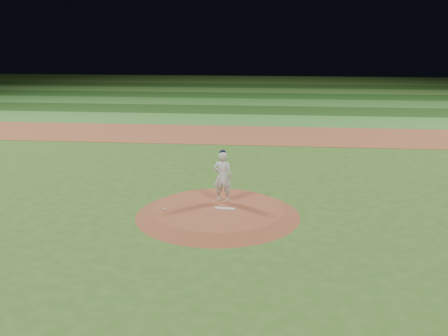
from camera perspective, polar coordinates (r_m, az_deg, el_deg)
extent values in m
plane|color=#335D1E|center=(16.80, -0.71, -5.38)|extent=(120.00, 120.00, 0.00)
cube|color=brown|center=(30.27, 2.35, 3.81)|extent=(70.00, 6.00, 0.02)
cube|color=#377A2C|center=(35.68, 2.91, 5.49)|extent=(70.00, 5.00, 0.02)
cube|color=#1B3F14|center=(40.61, 3.30, 6.64)|extent=(70.00, 5.00, 0.02)
cube|color=#306B27|center=(45.56, 3.60, 7.53)|extent=(70.00, 5.00, 0.02)
cube|color=#1B4616|center=(50.52, 3.84, 8.25)|extent=(70.00, 5.00, 0.02)
cube|color=#3A6A26|center=(55.49, 4.04, 8.84)|extent=(70.00, 5.00, 0.02)
cube|color=#1D4315|center=(60.46, 4.21, 9.33)|extent=(70.00, 5.00, 0.02)
cone|color=brown|center=(16.76, -0.71, -4.98)|extent=(5.50, 5.50, 0.25)
cube|color=silver|center=(16.59, 0.08, -4.66)|extent=(0.69, 0.23, 0.03)
ellipsoid|color=beige|center=(16.65, -6.79, -4.65)|extent=(0.11, 0.11, 0.06)
imported|color=silver|center=(17.10, -0.15, -1.00)|extent=(0.68, 0.48, 1.78)
ellipsoid|color=black|center=(16.88, -0.15, 1.84)|extent=(0.22, 0.22, 0.15)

